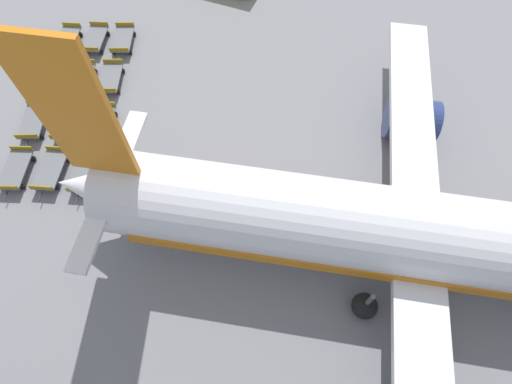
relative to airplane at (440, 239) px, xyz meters
name	(u,v)px	position (x,y,z in m)	size (l,w,h in m)	color
ground_plane	(399,82)	(-13.87, 0.19, -3.33)	(500.00, 500.00, 0.00)	gray
airplane	(440,239)	(0.00, 0.00, 0.00)	(33.42, 39.53, 13.20)	white
baggage_dolly_row_near_col_a	(67,40)	(-15.47, -25.01, -2.86)	(3.68, 1.61, 0.92)	slate
baggage_dolly_row_near_col_b	(49,77)	(-11.51, -24.99, -2.86)	(3.67, 1.59, 0.92)	slate
baggage_dolly_row_near_col_c	(34,122)	(-7.42, -24.58, -2.86)	(3.73, 1.82, 0.92)	slate
baggage_dolly_row_near_col_d	(16,170)	(-3.61, -24.26, -2.86)	(3.71, 1.70, 0.92)	slate
baggage_dolly_row_mid_a_col_a	(95,39)	(-15.77, -22.88, -2.86)	(3.69, 1.64, 0.92)	slate
baggage_dolly_row_mid_a_col_b	(82,79)	(-11.58, -22.56, -2.86)	(3.73, 1.80, 0.92)	slate
baggage_dolly_row_mid_a_col_c	(68,122)	(-7.60, -22.29, -2.86)	(3.71, 1.70, 0.92)	slate
baggage_dolly_row_mid_a_col_d	(51,170)	(-3.79, -22.08, -2.86)	(3.67, 1.59, 0.92)	slate
baggage_dolly_row_mid_b_col_a	(123,40)	(-15.89, -20.74, -2.86)	(3.73, 1.79, 0.92)	slate
baggage_dolly_row_mid_b_col_b	(111,78)	(-11.82, -20.57, -2.86)	(3.72, 1.77, 0.92)	slate
baggage_dolly_row_mid_b_col_c	(101,123)	(-7.74, -20.08, -2.86)	(3.69, 1.63, 0.92)	slate
baggage_dolly_row_mid_b_col_d	(86,172)	(-3.85, -19.88, -2.86)	(3.68, 1.62, 0.92)	slate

